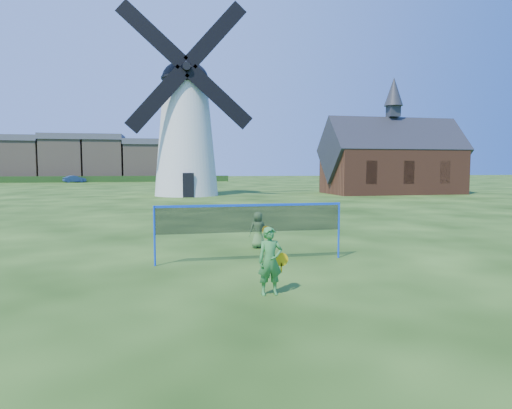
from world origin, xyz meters
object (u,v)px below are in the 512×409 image
Objects in this scene: windmill at (186,129)px; badminton_net at (251,219)px; chapel at (392,161)px; car_right at (74,179)px; player_girl at (270,261)px; player_boy at (258,230)px.

badminton_net is at bearing -89.69° from windmill.
car_right is at bearing 133.28° from chapel.
badminton_net is 3.73× the size of player_girl.
player_girl reaches higher than car_right.
player_girl is 69.60m from car_right.
badminton_net is 1.48× the size of car_right.
badminton_net reaches higher than player_boy.
chapel is 11.33× the size of player_boy.
windmill is 3.21× the size of badminton_net.
badminton_net is at bearing 169.80° from car_right.
windmill is at bearing 177.20° from chapel.
badminton_net is 4.45× the size of player_boy.
car_right is (-16.65, 62.71, -0.01)m from player_boy.
player_girl is at bearing -94.09° from badminton_net.
windmill is 40.03m from car_right.
player_girl is at bearing 71.69° from player_boy.
chapel is 51.31m from car_right.
player_boy is at bearing 79.57° from player_girl.
windmill reaches higher than car_right.
player_boy is (0.78, -26.34, -5.26)m from windmill.
player_boy is 64.88m from car_right.
windmill is at bearing 90.31° from badminton_net.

